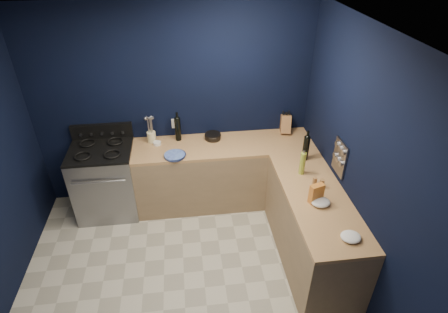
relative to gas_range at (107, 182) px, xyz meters
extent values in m
cube|color=#B9B3A1|center=(0.93, -1.42, -0.47)|extent=(3.50, 3.50, 0.02)
cube|color=silver|center=(0.93, -1.42, 2.15)|extent=(3.50, 3.50, 0.02)
cube|color=black|center=(0.93, 0.34, 0.84)|extent=(3.50, 0.02, 2.60)
cube|color=black|center=(2.69, -1.42, 0.84)|extent=(0.02, 3.50, 2.60)
cube|color=#8F7353|center=(1.53, 0.02, -0.03)|extent=(2.30, 0.63, 0.86)
cube|color=brown|center=(1.53, 0.02, 0.42)|extent=(2.30, 0.63, 0.04)
cube|color=#8F7353|center=(2.37, -1.13, -0.03)|extent=(0.63, 1.67, 0.86)
cube|color=brown|center=(2.37, -1.13, 0.42)|extent=(0.63, 1.67, 0.04)
cube|color=gray|center=(0.00, 0.00, 0.00)|extent=(0.76, 0.66, 0.92)
cube|color=black|center=(0.00, -0.32, -0.01)|extent=(0.59, 0.02, 0.42)
cube|color=black|center=(0.00, 0.00, 0.48)|extent=(0.76, 0.66, 0.03)
cube|color=black|center=(0.00, 0.30, 0.58)|extent=(0.76, 0.06, 0.20)
cube|color=gray|center=(2.67, -0.87, 0.72)|extent=(0.02, 0.28, 0.38)
cube|color=white|center=(0.93, 0.32, 0.62)|extent=(0.09, 0.02, 0.13)
cylinder|color=#313C9E|center=(0.91, -0.20, 0.46)|extent=(0.28, 0.28, 0.03)
cylinder|color=white|center=(0.69, 0.11, 0.46)|extent=(0.10, 0.10, 0.04)
cylinder|color=#F6E9BF|center=(0.62, 0.20, 0.51)|extent=(0.11, 0.11, 0.14)
cylinder|color=black|center=(0.96, 0.20, 0.60)|extent=(0.09, 0.09, 0.31)
cylinder|color=black|center=(1.41, 0.17, 0.48)|extent=(0.24, 0.24, 0.08)
cube|color=brown|center=(2.39, 0.25, 0.56)|extent=(0.18, 0.30, 0.29)
cylinder|color=black|center=(2.45, -0.44, 0.59)|extent=(0.10, 0.10, 0.30)
cylinder|color=#91A432|center=(2.32, -0.72, 0.58)|extent=(0.06, 0.06, 0.27)
cylinder|color=olive|center=(2.39, -0.95, 0.49)|extent=(0.06, 0.06, 0.10)
cylinder|color=olive|center=(2.46, -0.99, 0.49)|extent=(0.06, 0.06, 0.10)
cube|color=#AE0F2C|center=(2.31, -1.21, 0.54)|extent=(0.16, 0.11, 0.21)
ellipsoid|color=white|center=(2.35, -1.27, 0.47)|extent=(0.24, 0.22, 0.07)
ellipsoid|color=white|center=(2.45, -1.75, 0.47)|extent=(0.24, 0.23, 0.06)
camera|label=1|loc=(1.04, -3.90, 2.83)|focal=29.01mm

